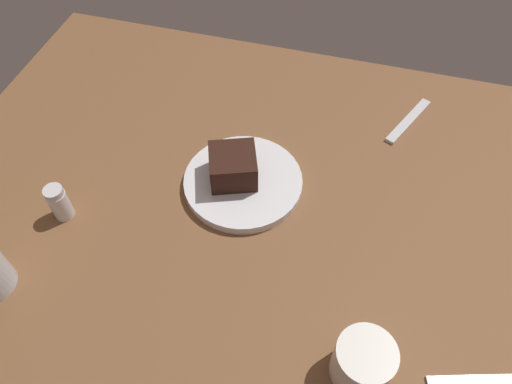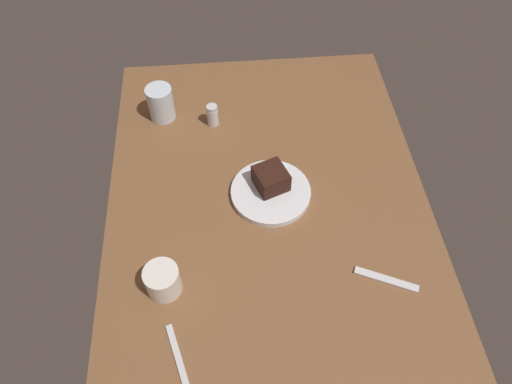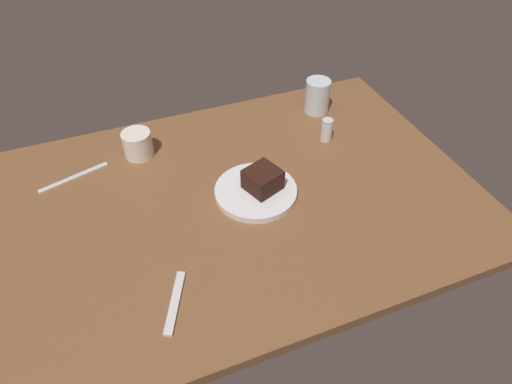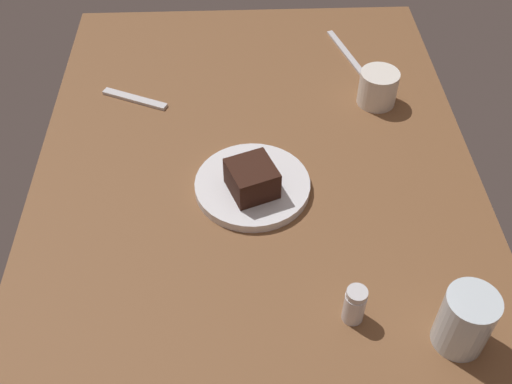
# 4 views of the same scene
# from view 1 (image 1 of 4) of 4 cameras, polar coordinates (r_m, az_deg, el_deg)

# --- Properties ---
(dining_table) EXTENTS (1.20, 0.84, 0.03)m
(dining_table) POSITION_cam_1_polar(r_m,az_deg,el_deg) (0.87, 0.69, -0.73)
(dining_table) COLOR brown
(dining_table) RESTS_ON ground
(dessert_plate) EXTENTS (0.21, 0.21, 0.02)m
(dessert_plate) POSITION_cam_1_polar(r_m,az_deg,el_deg) (0.86, -1.53, 1.17)
(dessert_plate) COLOR silver
(dessert_plate) RESTS_ON dining_table
(chocolate_cake_slice) EXTENTS (0.10, 0.10, 0.06)m
(chocolate_cake_slice) POSITION_cam_1_polar(r_m,az_deg,el_deg) (0.84, -2.74, 3.06)
(chocolate_cake_slice) COLOR black
(chocolate_cake_slice) RESTS_ON dessert_plate
(salt_shaker) EXTENTS (0.03, 0.03, 0.07)m
(salt_shaker) POSITION_cam_1_polar(r_m,az_deg,el_deg) (0.87, -22.26, -1.16)
(salt_shaker) COLOR silver
(salt_shaker) RESTS_ON dining_table
(coffee_cup) EXTENTS (0.08, 0.08, 0.07)m
(coffee_cup) POSITION_cam_1_polar(r_m,az_deg,el_deg) (0.69, 12.50, -19.05)
(coffee_cup) COLOR silver
(coffee_cup) RESTS_ON dining_table
(dessert_spoon) EXTENTS (0.08, 0.14, 0.01)m
(dessert_spoon) POSITION_cam_1_polar(r_m,az_deg,el_deg) (1.02, 17.57, 8.03)
(dessert_spoon) COLOR silver
(dessert_spoon) RESTS_ON dining_table
(butter_knife) EXTENTS (0.19, 0.07, 0.01)m
(butter_knife) POSITION_cam_1_polar(r_m,az_deg,el_deg) (0.78, 26.50, -19.29)
(butter_knife) COLOR silver
(butter_knife) RESTS_ON dining_table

